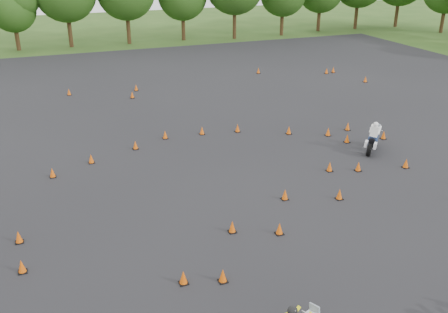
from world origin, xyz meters
TOP-DOWN VIEW (x-y plane):
  - ground at (0.00, 0.00)m, footprint 140.00×140.00m
  - asphalt_pad at (0.00, 6.00)m, footprint 62.00×62.00m
  - treeline at (4.19, 34.49)m, footprint 87.07×32.60m
  - traffic_cones at (-0.39, 5.85)m, footprint 36.70×33.27m
  - rider_white at (8.62, 4.55)m, footprint 2.04×2.01m

SIDE VIEW (x-z plane):
  - ground at x=0.00m, z-range 0.00..0.00m
  - asphalt_pad at x=0.00m, z-range 0.01..0.01m
  - traffic_cones at x=-0.39m, z-range 0.01..0.46m
  - rider_white at x=8.62m, z-range 0.00..1.70m
  - treeline at x=4.19m, z-range -0.63..9.92m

